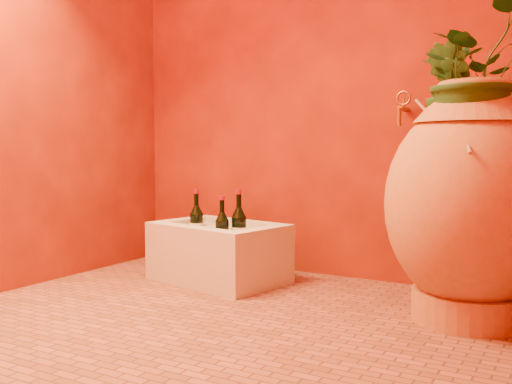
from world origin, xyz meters
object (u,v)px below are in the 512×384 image
Objects in this scene: amphora at (470,203)px; stone_basin at (219,253)px; wine_bottle_c at (222,233)px; wine_bottle_a at (197,225)px; wine_bottle_b at (239,230)px; wall_tap at (403,107)px.

amphora is 1.31× the size of stone_basin.
stone_basin is at bearing 131.90° from wine_bottle_c.
wine_bottle_c is at bearing -27.32° from wine_bottle_a.
wall_tap is at bearing 26.51° from wine_bottle_b.
stone_basin is at bearing 169.74° from wine_bottle_b.
stone_basin is at bearing 176.15° from amphora.
wine_bottle_c is at bearing -179.79° from amphora.
wine_bottle_a is 0.29m from wine_bottle_c.
wall_tap is at bearing 133.31° from amphora.
amphora reaches higher than stone_basin.
wall_tap is at bearing 28.46° from wine_bottle_c.
stone_basin is (-1.30, 0.09, -0.34)m from amphora.
wine_bottle_b reaches higher than wine_bottle_a.
amphora is 1.34m from stone_basin.
wine_bottle_c is at bearing -48.10° from stone_basin.
amphora is 1.17m from wine_bottle_b.
wine_bottle_b is at bearing 46.76° from wine_bottle_c.
wine_bottle_a reaches higher than wine_bottle_c.
wine_bottle_c is (0.08, -0.09, 0.13)m from stone_basin.
wine_bottle_a is at bearing 174.98° from amphora.
wine_bottle_c is at bearing -151.54° from wall_tap.
wine_bottle_b is 0.09m from wine_bottle_c.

